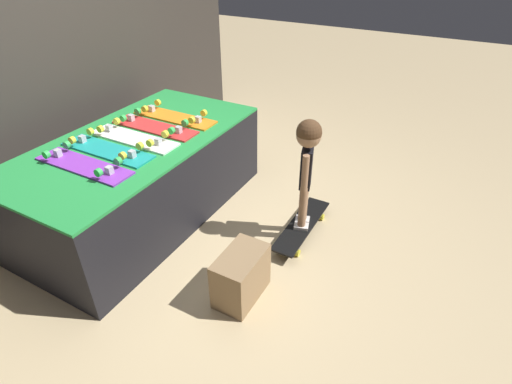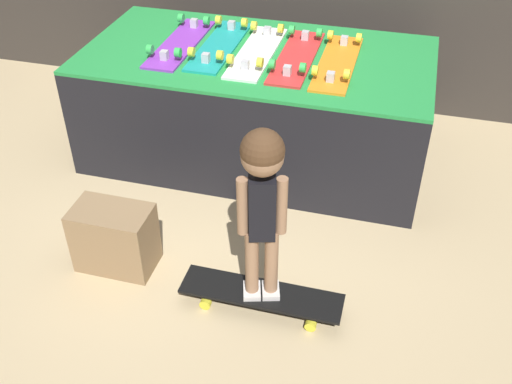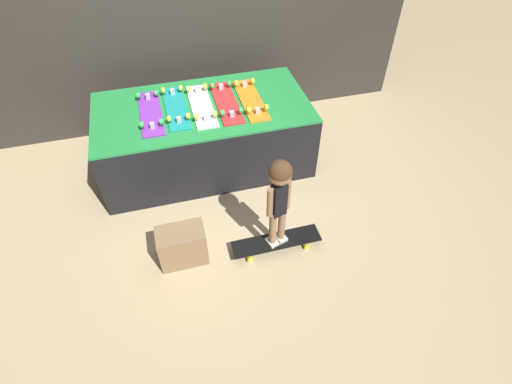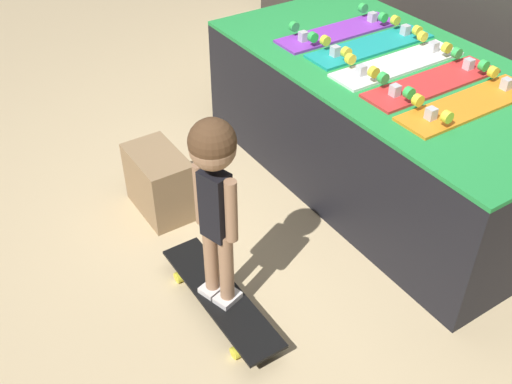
{
  "view_description": "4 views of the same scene",
  "coord_description": "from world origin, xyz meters",
  "px_view_note": "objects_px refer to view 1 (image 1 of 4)",
  "views": [
    {
      "loc": [
        -1.94,
        -1.54,
        2.0
      ],
      "look_at": [
        0.27,
        -0.32,
        0.33
      ],
      "focal_mm": 28.0,
      "sensor_mm": 36.0,
      "label": 1
    },
    {
      "loc": [
        0.83,
        -2.52,
        2.11
      ],
      "look_at": [
        0.24,
        -0.33,
        0.39
      ],
      "focal_mm": 42.0,
      "sensor_mm": 36.0,
      "label": 2
    },
    {
      "loc": [
        -0.35,
        -2.63,
        2.73
      ],
      "look_at": [
        0.27,
        -0.36,
        0.38
      ],
      "focal_mm": 28.0,
      "sensor_mm": 36.0,
      "label": 3
    },
    {
      "loc": [
        1.9,
        -1.5,
        2.0
      ],
      "look_at": [
        0.13,
        -0.35,
        0.36
      ],
      "focal_mm": 42.0,
      "sensor_mm": 36.0,
      "label": 4
    }
  ],
  "objects_px": {
    "skateboard_teal_on_rack": "(107,149)",
    "skateboard_red_on_rack": "(155,126)",
    "skateboard_purple_on_rack": "(83,164)",
    "skateboard_orange_on_rack": "(175,116)",
    "storage_box": "(241,276)",
    "skateboard_white_on_rack": "(133,137)",
    "child": "(307,155)",
    "skateboard_on_floor": "(302,226)"
  },
  "relations": [
    {
      "from": "skateboard_purple_on_rack",
      "to": "child",
      "type": "bearing_deg",
      "value": -56.72
    },
    {
      "from": "skateboard_teal_on_rack",
      "to": "skateboard_white_on_rack",
      "type": "bearing_deg",
      "value": -7.62
    },
    {
      "from": "skateboard_teal_on_rack",
      "to": "skateboard_red_on_rack",
      "type": "bearing_deg",
      "value": -4.26
    },
    {
      "from": "skateboard_purple_on_rack",
      "to": "storage_box",
      "type": "height_order",
      "value": "skateboard_purple_on_rack"
    },
    {
      "from": "skateboard_purple_on_rack",
      "to": "child",
      "type": "relative_size",
      "value": 0.85
    },
    {
      "from": "skateboard_teal_on_rack",
      "to": "skateboard_red_on_rack",
      "type": "height_order",
      "value": "same"
    },
    {
      "from": "skateboard_on_floor",
      "to": "storage_box",
      "type": "relative_size",
      "value": 1.97
    },
    {
      "from": "skateboard_teal_on_rack",
      "to": "skateboard_on_floor",
      "type": "height_order",
      "value": "skateboard_teal_on_rack"
    },
    {
      "from": "skateboard_teal_on_rack",
      "to": "child",
      "type": "xyz_separation_m",
      "value": [
        0.59,
        -1.29,
        0.0
      ]
    },
    {
      "from": "skateboard_purple_on_rack",
      "to": "skateboard_red_on_rack",
      "type": "relative_size",
      "value": 1.0
    },
    {
      "from": "skateboard_purple_on_rack",
      "to": "storage_box",
      "type": "xyz_separation_m",
      "value": [
        0.06,
        -1.17,
        -0.52
      ]
    },
    {
      "from": "skateboard_teal_on_rack",
      "to": "skateboard_orange_on_rack",
      "type": "bearing_deg",
      "value": -4.07
    },
    {
      "from": "skateboard_purple_on_rack",
      "to": "skateboard_teal_on_rack",
      "type": "distance_m",
      "value": 0.23
    },
    {
      "from": "skateboard_purple_on_rack",
      "to": "storage_box",
      "type": "bearing_deg",
      "value": -87.0
    },
    {
      "from": "skateboard_orange_on_rack",
      "to": "skateboard_white_on_rack",
      "type": "bearing_deg",
      "value": 177.71
    },
    {
      "from": "skateboard_on_floor",
      "to": "skateboard_teal_on_rack",
      "type": "bearing_deg",
      "value": 114.75
    },
    {
      "from": "skateboard_purple_on_rack",
      "to": "skateboard_on_floor",
      "type": "relative_size",
      "value": 0.98
    },
    {
      "from": "skateboard_orange_on_rack",
      "to": "skateboard_purple_on_rack",
      "type": "bearing_deg",
      "value": 178.6
    },
    {
      "from": "skateboard_on_floor",
      "to": "child",
      "type": "height_order",
      "value": "child"
    },
    {
      "from": "skateboard_teal_on_rack",
      "to": "skateboard_orange_on_rack",
      "type": "relative_size",
      "value": 1.0
    },
    {
      "from": "skateboard_purple_on_rack",
      "to": "skateboard_white_on_rack",
      "type": "relative_size",
      "value": 1.0
    },
    {
      "from": "skateboard_purple_on_rack",
      "to": "skateboard_orange_on_rack",
      "type": "relative_size",
      "value": 1.0
    },
    {
      "from": "skateboard_red_on_rack",
      "to": "storage_box",
      "type": "height_order",
      "value": "skateboard_red_on_rack"
    },
    {
      "from": "skateboard_purple_on_rack",
      "to": "skateboard_white_on_rack",
      "type": "xyz_separation_m",
      "value": [
        0.47,
        -0.0,
        0.0
      ]
    },
    {
      "from": "skateboard_red_on_rack",
      "to": "skateboard_white_on_rack",
      "type": "bearing_deg",
      "value": 179.13
    },
    {
      "from": "skateboard_purple_on_rack",
      "to": "skateboard_white_on_rack",
      "type": "distance_m",
      "value": 0.47
    },
    {
      "from": "skateboard_red_on_rack",
      "to": "skateboard_orange_on_rack",
      "type": "bearing_deg",
      "value": -3.7
    },
    {
      "from": "child",
      "to": "storage_box",
      "type": "xyz_separation_m",
      "value": [
        -0.76,
        0.09,
        -0.53
      ]
    },
    {
      "from": "skateboard_white_on_rack",
      "to": "storage_box",
      "type": "xyz_separation_m",
      "value": [
        -0.41,
        -1.16,
        -0.52
      ]
    },
    {
      "from": "skateboard_white_on_rack",
      "to": "child",
      "type": "xyz_separation_m",
      "value": [
        0.36,
        -1.25,
        0.0
      ]
    },
    {
      "from": "skateboard_white_on_rack",
      "to": "skateboard_red_on_rack",
      "type": "relative_size",
      "value": 1.0
    },
    {
      "from": "skateboard_red_on_rack",
      "to": "skateboard_on_floor",
      "type": "xyz_separation_m",
      "value": [
        0.13,
        -1.25,
        -0.62
      ]
    },
    {
      "from": "child",
      "to": "skateboard_red_on_rack",
      "type": "bearing_deg",
      "value": 79.11
    },
    {
      "from": "skateboard_on_floor",
      "to": "storage_box",
      "type": "xyz_separation_m",
      "value": [
        -0.76,
        0.09,
        0.1
      ]
    },
    {
      "from": "skateboard_orange_on_rack",
      "to": "storage_box",
      "type": "distance_m",
      "value": 1.53
    },
    {
      "from": "child",
      "to": "skateboard_orange_on_rack",
      "type": "bearing_deg",
      "value": 68.39
    },
    {
      "from": "skateboard_purple_on_rack",
      "to": "skateboard_red_on_rack",
      "type": "height_order",
      "value": "same"
    },
    {
      "from": "skateboard_red_on_rack",
      "to": "skateboard_orange_on_rack",
      "type": "relative_size",
      "value": 1.0
    },
    {
      "from": "skateboard_white_on_rack",
      "to": "skateboard_red_on_rack",
      "type": "xyz_separation_m",
      "value": [
        0.23,
        -0.0,
        0.0
      ]
    },
    {
      "from": "skateboard_teal_on_rack",
      "to": "skateboard_red_on_rack",
      "type": "distance_m",
      "value": 0.47
    },
    {
      "from": "skateboard_white_on_rack",
      "to": "storage_box",
      "type": "distance_m",
      "value": 1.34
    },
    {
      "from": "child",
      "to": "storage_box",
      "type": "bearing_deg",
      "value": 156.51
    }
  ]
}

